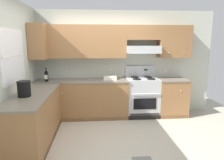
# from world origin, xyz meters

# --- Properties ---
(ground_plane) EXTENTS (7.04, 7.04, 0.00)m
(ground_plane) POSITION_xyz_m (0.00, 0.00, 0.00)
(ground_plane) COLOR #B2AA99
(wall_back) EXTENTS (4.68, 0.57, 2.55)m
(wall_back) POSITION_xyz_m (0.40, 1.53, 1.48)
(wall_back) COLOR beige
(wall_back) RESTS_ON ground_plane
(wall_left) EXTENTS (0.47, 4.00, 2.55)m
(wall_left) POSITION_xyz_m (-1.59, 0.23, 1.34)
(wall_left) COLOR beige
(wall_left) RESTS_ON ground_plane
(counter_back_run) EXTENTS (3.60, 0.65, 0.91)m
(counter_back_run) POSITION_xyz_m (0.07, 1.24, 0.45)
(counter_back_run) COLOR olive
(counter_back_run) RESTS_ON ground_plane
(counter_left_run) EXTENTS (0.63, 1.91, 0.91)m
(counter_left_run) POSITION_xyz_m (-1.24, -0.00, 0.45)
(counter_left_run) COLOR olive
(counter_left_run) RESTS_ON ground_plane
(stove) EXTENTS (0.76, 0.62, 1.20)m
(stove) POSITION_xyz_m (0.98, 1.25, 0.48)
(stove) COLOR #B7BABC
(stove) RESTS_ON ground_plane
(wine_bottle) EXTENTS (0.08, 0.08, 0.35)m
(wine_bottle) POSITION_xyz_m (-1.26, 1.15, 1.05)
(wine_bottle) COLOR black
(wine_bottle) RESTS_ON counter_back_run
(bowl) EXTENTS (0.30, 0.21, 0.07)m
(bowl) POSITION_xyz_m (0.19, 1.24, 0.94)
(bowl) COLOR white
(bowl) RESTS_ON counter_back_run
(bucket) EXTENTS (0.22, 0.22, 0.26)m
(bucket) POSITION_xyz_m (-1.31, -0.20, 1.04)
(bucket) COLOR black
(bucket) RESTS_ON counter_left_run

